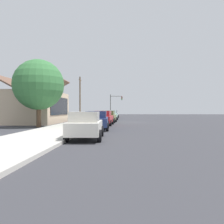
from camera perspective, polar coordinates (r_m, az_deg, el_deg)
The scene contains 14 objects.
ground_plane at distance 32.50m, azimuth 3.80°, elevation -2.48°, with size 120.00×120.00×0.00m, color #38383D.
sidewalk_curb at distance 32.89m, azimuth -6.01°, elevation -2.30°, with size 60.00×4.20×0.16m, color beige.
car_ivory at distance 13.75m, azimuth -6.40°, elevation -3.17°, with size 4.55×2.12×1.59m.
car_navy at distance 20.10m, azimuth -3.69°, elevation -1.99°, with size 4.94×2.24×1.59m.
car_cherry at distance 25.96m, azimuth -2.08°, elevation -1.43°, with size 4.73×2.13×1.59m.
car_olive at distance 31.56m, azimuth -0.94°, elevation -1.08°, with size 4.38×2.24×1.59m.
car_seafoam at distance 37.76m, azimuth -0.31°, elevation -0.82°, with size 4.81×2.26×1.59m.
car_skyblue at distance 43.43m, azimuth -0.11°, elevation -0.65°, with size 4.51×2.16×1.59m.
car_silver at distance 49.58m, azimuth 0.44°, elevation -0.50°, with size 4.54×2.11×1.59m.
storefront_building at distance 31.85m, azimuth -18.23°, elevation 1.26°, with size 10.25×6.91×5.85m.
shade_tree at distance 24.34m, azimuth -17.32°, elevation 6.27°, with size 4.94×4.94×6.63m.
traffic_light_main at distance 53.62m, azimuth 0.75°, elevation 2.44°, with size 0.37×2.79×5.20m.
utility_pole_wooden at distance 41.72m, azimuth -7.73°, elevation 3.58°, with size 1.80×0.24×7.50m.
fire_hydrant_red at distance 26.58m, azimuth -5.11°, elevation -2.07°, with size 0.22×0.22×0.71m.
Camera 1 is at (-32.45, 0.47, 1.70)m, focal length 37.88 mm.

